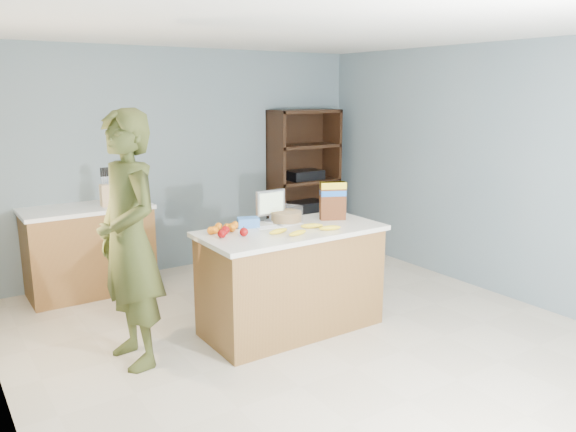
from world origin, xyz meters
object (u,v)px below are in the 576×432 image
tv (271,204)px  cereal_box (333,198)px  person (129,240)px  shelving_unit (302,183)px  counter_peninsula (291,283)px

tv → cereal_box: bearing=-25.6°
tv → cereal_box: size_ratio=0.82×
person → cereal_box: person is taller
shelving_unit → tv: bearing=-132.0°
counter_peninsula → person: (-1.33, 0.17, 0.54)m
tv → counter_peninsula: bearing=-89.0°
person → cereal_box: size_ratio=5.60×
counter_peninsula → shelving_unit: shelving_unit is taller
shelving_unit → person: person is taller
shelving_unit → person: 3.43m
shelving_unit → cereal_box: (-1.05, -1.97, 0.23)m
counter_peninsula → shelving_unit: (1.55, 2.05, 0.45)m
counter_peninsula → person: size_ratio=0.81×
cereal_box → counter_peninsula: bearing=-171.2°
counter_peninsula → person: bearing=172.5°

